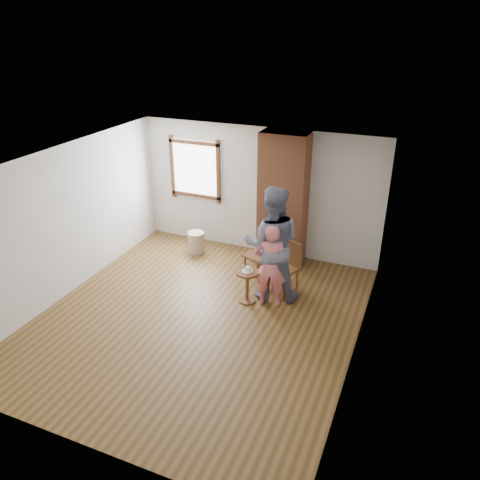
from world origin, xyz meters
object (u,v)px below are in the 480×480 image
at_px(side_table, 247,281).
at_px(dining_chair_right, 286,264).
at_px(person_pink, 270,265).
at_px(stoneware_crock, 196,242).
at_px(dining_chair_left, 261,252).
at_px(man, 272,244).

bearing_deg(side_table, dining_chair_right, 50.03).
bearing_deg(person_pink, stoneware_crock, -45.46).
relative_size(dining_chair_left, person_pink, 0.60).
xyz_separation_m(dining_chair_right, person_pink, (-0.12, -0.52, 0.22)).
bearing_deg(man, dining_chair_left, -74.09).
bearing_deg(person_pink, man, -88.25).
xyz_separation_m(dining_chair_left, dining_chair_right, (0.60, -0.34, 0.03)).
relative_size(side_table, person_pink, 0.40).
bearing_deg(dining_chair_left, person_pink, -39.18).
bearing_deg(stoneware_crock, man, -27.62).
distance_m(stoneware_crock, dining_chair_left, 1.67).
bearing_deg(side_table, man, 45.02).
bearing_deg(dining_chair_left, side_table, -62.18).
height_order(man, person_pink, man).
height_order(stoneware_crock, side_table, side_table).
height_order(dining_chair_left, man, man).
distance_m(dining_chair_right, person_pink, 0.58).
relative_size(stoneware_crock, person_pink, 0.29).
height_order(side_table, man, man).
bearing_deg(stoneware_crock, person_pink, -31.88).
bearing_deg(side_table, stoneware_crock, 141.11).
xyz_separation_m(dining_chair_right, side_table, (-0.50, -0.60, -0.13)).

